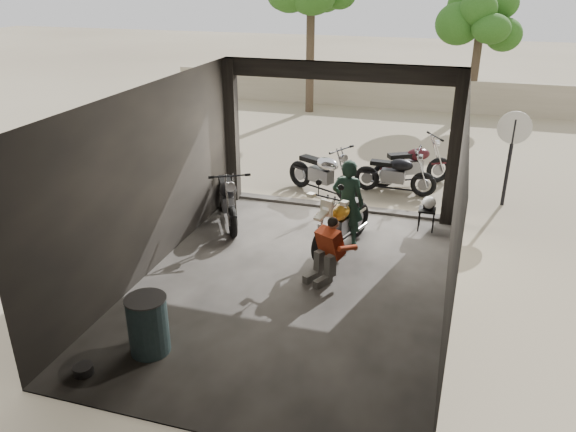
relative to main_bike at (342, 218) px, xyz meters
The scene contains 15 objects.
ground 1.81m from the main_bike, 107.52° to the right, with size 80.00×80.00×0.00m, color #7A6D56.
garage 1.36m from the main_bike, 115.47° to the right, with size 7.00×7.13×3.20m.
boundary_wall 12.39m from the main_bike, 92.37° to the left, with size 18.00×0.30×1.20m, color gray.
tree_right 12.93m from the main_bike, 79.53° to the left, with size 2.20×2.20×5.00m.
main_bike is the anchor object (origin of this frame).
left_bike 2.56m from the main_bike, 169.36° to the left, with size 0.76×1.84×1.24m, color black, non-canonical shape.
outside_bike_a 2.80m from the main_bike, 111.03° to the left, with size 0.76×1.84×1.25m, color black, non-canonical shape.
outside_bike_b 4.02m from the main_bike, 76.44° to the left, with size 0.75×1.81×1.22m, color #390D12, non-canonical shape.
outside_bike_c 3.24m from the main_bike, 79.10° to the left, with size 0.69×1.69×1.14m, color black, non-canonical shape.
rider 0.31m from the main_bike, 73.80° to the left, with size 0.62×0.41×1.71m, color black.
mechanic 1.30m from the main_bike, 90.71° to the right, with size 0.55×0.74×1.08m, color #A73516, non-canonical shape.
stool 1.97m from the main_bike, 40.37° to the left, with size 0.34×0.34×0.47m.
helmet 1.98m from the main_bike, 40.41° to the left, with size 0.28×0.29×0.26m, color silver.
oil_drum 4.35m from the main_bike, 115.36° to the right, with size 0.55×0.55×0.85m, color #3D5F67.
sign_post 4.47m from the main_bike, 45.94° to the left, with size 0.72×0.08×2.15m.
Camera 1 is at (2.33, -7.88, 4.85)m, focal length 35.00 mm.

